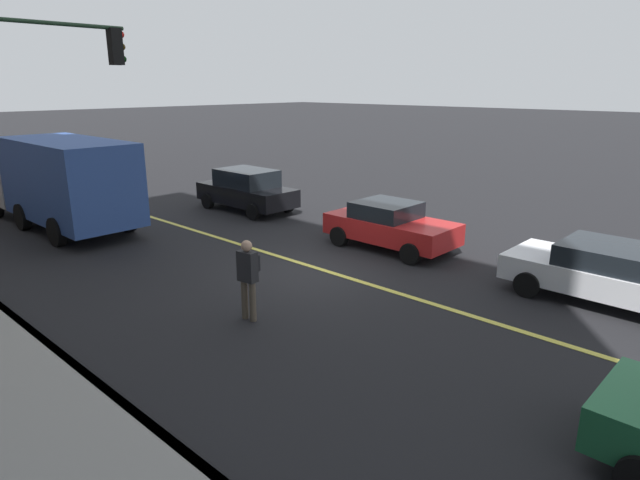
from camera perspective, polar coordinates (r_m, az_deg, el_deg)
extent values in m
plane|color=black|center=(14.43, -0.01, -3.12)|extent=(200.00, 200.00, 0.00)
cube|color=slate|center=(10.88, -25.73, -11.10)|extent=(80.00, 0.16, 0.15)
cube|color=#D8CC4C|center=(14.42, -0.01, -3.10)|extent=(80.00, 0.16, 0.01)
cube|color=red|center=(16.25, 7.53, 1.22)|extent=(3.93, 1.78, 0.62)
cube|color=black|center=(16.24, 7.02, 3.21)|extent=(1.71, 1.64, 0.47)
cylinder|color=black|center=(16.37, 12.96, -0.08)|extent=(0.60, 0.22, 0.60)
cylinder|color=black|center=(14.95, 9.57, -1.44)|extent=(0.60, 0.22, 0.60)
cylinder|color=black|center=(17.75, 5.75, 1.52)|extent=(0.60, 0.22, 0.60)
cylinder|color=black|center=(16.45, 2.05, 0.40)|extent=(0.60, 0.22, 0.60)
cube|color=silver|center=(13.77, 28.31, -3.50)|extent=(4.41, 1.93, 0.57)
cube|color=black|center=(13.63, 28.40, -1.41)|extent=(1.99, 1.77, 0.46)
cylinder|color=black|center=(15.10, 23.84, -2.46)|extent=(0.60, 0.22, 0.60)
cylinder|color=black|center=(13.41, 21.09, -4.42)|extent=(0.60, 0.22, 0.60)
cube|color=black|center=(21.27, -7.78, 4.82)|extent=(4.24, 1.74, 0.67)
cube|color=black|center=(21.12, -7.78, 6.55)|extent=(2.27, 1.60, 0.64)
cylinder|color=black|center=(20.85, -3.50, 3.77)|extent=(0.60, 0.22, 0.60)
cylinder|color=black|center=(19.75, -7.07, 2.98)|extent=(0.60, 0.22, 0.60)
cylinder|color=black|center=(22.92, -8.34, 4.77)|extent=(0.60, 0.22, 0.60)
cylinder|color=black|center=(21.93, -11.79, 4.08)|extent=(0.60, 0.22, 0.60)
cube|color=silver|center=(23.56, -28.76, 5.78)|extent=(2.27, 2.40, 1.74)
cube|color=#2D4C93|center=(19.67, -25.00, 5.83)|extent=(5.68, 2.40, 2.59)
cylinder|color=black|center=(24.08, -25.91, 4.22)|extent=(0.90, 0.28, 0.90)
cylinder|color=black|center=(18.22, -26.10, 0.78)|extent=(0.90, 0.28, 0.90)
cylinder|color=black|center=(19.10, -19.73, 2.15)|extent=(0.90, 0.28, 0.90)
cylinder|color=black|center=(20.84, -28.98, 2.17)|extent=(0.90, 0.28, 0.90)
cylinder|color=black|center=(21.62, -23.25, 3.33)|extent=(0.90, 0.28, 0.90)
cylinder|color=brown|center=(11.32, -7.14, -6.50)|extent=(0.16, 0.16, 0.86)
cylinder|color=brown|center=(11.46, -7.98, -6.23)|extent=(0.16, 0.16, 0.86)
cube|color=#262628|center=(11.12, -7.71, -2.78)|extent=(0.44, 0.27, 0.64)
sphere|color=tan|center=(10.99, -7.79, -0.62)|extent=(0.23, 0.23, 0.23)
cube|color=black|center=(11.23, -7.12, -2.40)|extent=(0.28, 0.19, 0.34)
cylinder|color=#1E3823|center=(14.80, -28.39, 19.70)|extent=(0.10, 4.51, 0.10)
cube|color=black|center=(15.58, -20.86, 18.59)|extent=(0.28, 0.30, 0.90)
sphere|color=red|center=(15.68, -20.36, 19.72)|extent=(0.18, 0.18, 0.18)
sphere|color=#392905|center=(15.66, -20.25, 18.63)|extent=(0.18, 0.18, 0.18)
sphere|color=black|center=(15.64, -20.14, 17.54)|extent=(0.18, 0.18, 0.18)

